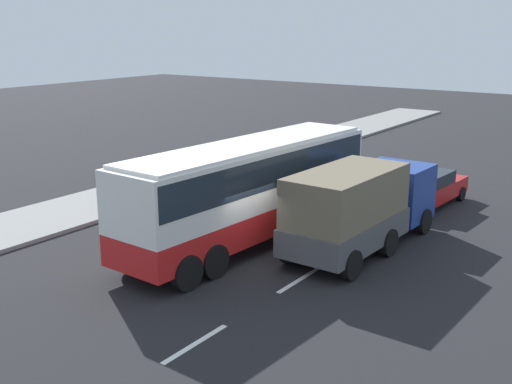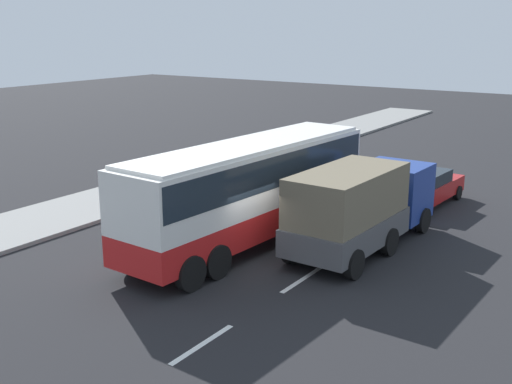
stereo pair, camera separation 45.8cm
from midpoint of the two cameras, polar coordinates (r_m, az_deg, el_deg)
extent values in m
plane|color=black|center=(21.27, -1.25, -6.29)|extent=(120.00, 120.00, 0.00)
cube|color=gray|center=(27.45, -17.49, -1.93)|extent=(80.00, 4.00, 0.15)
cube|color=white|center=(16.20, -5.68, -13.45)|extent=(2.40, 0.16, 0.01)
cube|color=white|center=(19.87, 3.49, -7.87)|extent=(2.40, 0.16, 0.01)
cube|color=white|center=(23.26, 8.61, -4.58)|extent=(2.40, 0.16, 0.01)
cube|color=red|center=(22.75, -1.06, -2.08)|extent=(11.47, 3.16, 1.00)
cube|color=white|center=(22.36, -1.08, 1.59)|extent=(11.47, 3.16, 1.99)
cube|color=#1E2833|center=(22.29, -1.08, 2.34)|extent=(11.25, 3.18, 1.10)
cube|color=#1E2833|center=(26.88, 6.37, 3.97)|extent=(0.25, 2.32, 1.60)
cube|color=white|center=(22.14, -1.09, 4.26)|extent=(11.01, 2.99, 0.12)
cylinder|color=black|center=(26.72, 2.31, -0.63)|extent=(1.12, 0.36, 1.10)
cylinder|color=black|center=(25.48, 6.77, -1.50)|extent=(1.12, 0.36, 1.10)
cylinder|color=black|center=(21.38, -9.08, -4.80)|extent=(1.12, 0.36, 1.10)
cylinder|color=black|center=(19.80, -4.19, -6.27)|extent=(1.12, 0.36, 1.10)
cylinder|color=black|center=(20.62, -11.48, -5.66)|extent=(1.12, 0.36, 1.10)
cylinder|color=black|center=(18.98, -6.60, -7.28)|extent=(1.12, 0.36, 1.10)
cube|color=navy|center=(24.77, 11.80, 0.13)|extent=(2.28, 2.45, 2.07)
cube|color=#4C4C4F|center=(21.64, 7.54, -3.44)|extent=(5.11, 2.55, 0.90)
cube|color=#6B604C|center=(21.28, 7.65, -0.20)|extent=(4.90, 2.45, 1.63)
cylinder|color=black|center=(25.68, 9.55, -1.64)|extent=(0.97, 0.31, 0.96)
cylinder|color=black|center=(24.81, 14.26, -2.48)|extent=(0.97, 0.31, 0.96)
cylinder|color=black|center=(23.13, 6.20, -3.36)|extent=(0.97, 0.31, 0.96)
cylinder|color=black|center=(22.16, 11.33, -4.39)|extent=(0.97, 0.31, 0.96)
cylinder|color=black|center=(21.01, 2.64, -5.18)|extent=(0.97, 0.31, 0.96)
cylinder|color=black|center=(19.94, 8.15, -6.44)|extent=(0.97, 0.31, 0.96)
cube|color=#B21919|center=(28.61, 14.60, 0.18)|extent=(4.78, 1.99, 0.70)
cube|color=black|center=(28.18, 14.42, 1.24)|extent=(2.67, 1.72, 0.52)
cylinder|color=black|center=(30.52, 14.40, 0.42)|extent=(0.65, 0.24, 0.64)
cylinder|color=black|center=(29.95, 17.26, -0.06)|extent=(0.65, 0.24, 0.64)
cylinder|color=black|center=(27.52, 11.61, -0.97)|extent=(0.65, 0.24, 0.64)
cylinder|color=black|center=(26.89, 14.73, -1.53)|extent=(0.65, 0.24, 0.64)
cylinder|color=brown|center=(28.30, -11.56, 0.04)|extent=(0.14, 0.14, 0.88)
cylinder|color=brown|center=(28.45, -11.68, 0.11)|extent=(0.14, 0.14, 0.88)
cylinder|color=#B2333F|center=(28.19, -11.70, 1.59)|extent=(0.32, 0.32, 0.66)
sphere|color=#9E7051|center=(28.09, -11.75, 2.48)|extent=(0.24, 0.24, 0.24)
camera|label=1|loc=(0.23, 89.44, 0.15)|focal=44.52mm
camera|label=2|loc=(0.23, -90.56, -0.15)|focal=44.52mm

